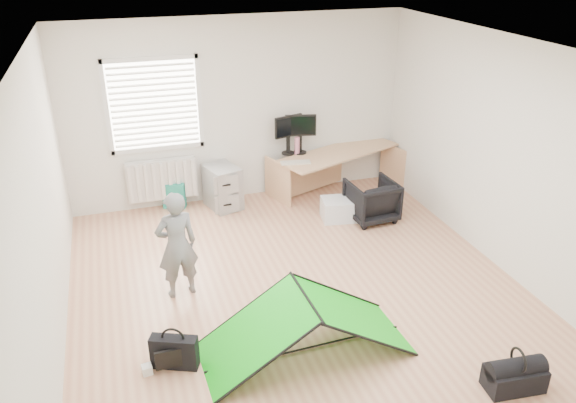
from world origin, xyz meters
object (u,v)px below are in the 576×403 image
object	(u,v)px
filing_cabinet	(223,187)
person	(177,245)
monitor_right	(300,139)
duffel_bag	(514,378)
desk	(338,172)
office_chair	(371,200)
storage_crate	(341,209)
monitor_left	(288,140)
laptop_bag	(174,352)
thermos	(297,146)
kite	(306,324)

from	to	relation	value
filing_cabinet	person	xyz separation A→B (m)	(-0.92, -2.06, 0.31)
person	monitor_right	bearing A→B (deg)	-144.72
monitor_right	duffel_bag	bearing A→B (deg)	-71.30
desk	office_chair	size ratio (longest dim) A/B	3.09
office_chair	storage_crate	xyz separation A→B (m)	(-0.40, 0.14, -0.14)
monitor_left	laptop_bag	distance (m)	4.07
monitor_right	person	distance (m)	3.05
desk	thermos	size ratio (longest dim) A/B	7.46
monitor_right	office_chair	size ratio (longest dim) A/B	0.72
office_chair	filing_cabinet	bearing A→B (deg)	-32.22
desk	filing_cabinet	distance (m)	1.81
filing_cabinet	monitor_left	size ratio (longest dim) A/B	1.39
monitor_right	storage_crate	xyz separation A→B (m)	(0.28, -0.99, -0.75)
laptop_bag	duffel_bag	bearing A→B (deg)	0.40
monitor_left	monitor_right	xyz separation A→B (m)	(0.18, -0.02, 0.00)
desk	person	xyz separation A→B (m)	(-2.73, -2.02, 0.29)
monitor_left	monitor_right	distance (m)	0.18
monitor_right	person	xyz separation A→B (m)	(-2.15, -2.15, -0.27)
laptop_bag	kite	bearing A→B (deg)	16.25
person	storage_crate	size ratio (longest dim) A/B	2.32
person	kite	bearing A→B (deg)	117.66
monitor_left	office_chair	size ratio (longest dim) A/B	0.71
monitor_right	kite	size ratio (longest dim) A/B	0.23
kite	storage_crate	bearing A→B (deg)	58.84
monitor_left	duffel_bag	bearing A→B (deg)	-97.71
kite	thermos	bearing A→B (deg)	71.11
person	monitor_left	bearing A→B (deg)	-141.91
storage_crate	monitor_left	bearing A→B (deg)	114.65
monitor_left	kite	distance (m)	3.68
office_chair	duffel_bag	bearing A→B (deg)	82.58
kite	duffel_bag	size ratio (longest dim) A/B	3.89
monitor_left	monitor_right	bearing A→B (deg)	-23.17
monitor_right	thermos	bearing A→B (deg)	-135.54
laptop_bag	monitor_right	bearing A→B (deg)	78.04
monitor_left	storage_crate	xyz separation A→B (m)	(0.46, -1.01, -0.75)
desk	person	world-z (taller)	person
desk	filing_cabinet	bearing A→B (deg)	157.92
duffel_bag	monitor_right	bearing A→B (deg)	101.66
office_chair	monitor_right	bearing A→B (deg)	-62.47
desk	monitor_right	world-z (taller)	monitor_right
kite	storage_crate	size ratio (longest dim) A/B	3.72
filing_cabinet	laptop_bag	world-z (taller)	filing_cabinet
filing_cabinet	duffel_bag	xyz separation A→B (m)	(1.70, -4.44, -0.21)
filing_cabinet	monitor_left	xyz separation A→B (m)	(1.05, 0.11, 0.58)
laptop_bag	storage_crate	bearing A→B (deg)	64.87
desk	duffel_bag	bearing A→B (deg)	-112.21
storage_crate	laptop_bag	size ratio (longest dim) A/B	1.23
filing_cabinet	storage_crate	distance (m)	1.77
desk	monitor_left	size ratio (longest dim) A/B	4.33
office_chair	person	xyz separation A→B (m)	(-2.83, -1.03, 0.33)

